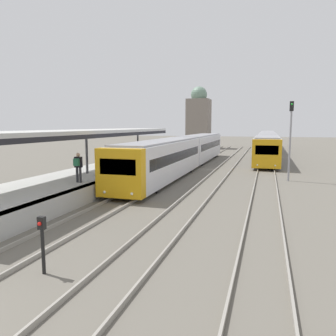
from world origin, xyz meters
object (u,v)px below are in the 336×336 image
object	(u,v)px
train_far	(267,142)
signal_post_near	(42,238)
train_near	(185,151)
signal_mast_far	(290,132)
person_on_platform	(78,165)

from	to	relation	value
train_far	signal_post_near	bearing A→B (deg)	-97.59
train_near	signal_mast_far	bearing A→B (deg)	-26.79
train_far	signal_post_near	size ratio (longest dim) A/B	25.22
train_near	signal_post_near	world-z (taller)	train_near
train_near	train_far	xyz separation A→B (m)	(7.48, 20.92, -0.02)
person_on_platform	signal_post_near	size ratio (longest dim) A/B	1.01
train_far	signal_post_near	distance (m)	44.32
person_on_platform	train_far	size ratio (longest dim) A/B	0.04
train_near	person_on_platform	bearing A→B (deg)	-100.08
person_on_platform	train_far	xyz separation A→B (m)	(10.05, 35.39, -0.27)
person_on_platform	train_far	distance (m)	36.79
signal_post_near	signal_mast_far	size ratio (longest dim) A/B	0.28
signal_mast_far	signal_post_near	bearing A→B (deg)	-112.09
train_far	signal_mast_far	world-z (taller)	signal_mast_far
signal_post_near	signal_mast_far	bearing A→B (deg)	67.91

